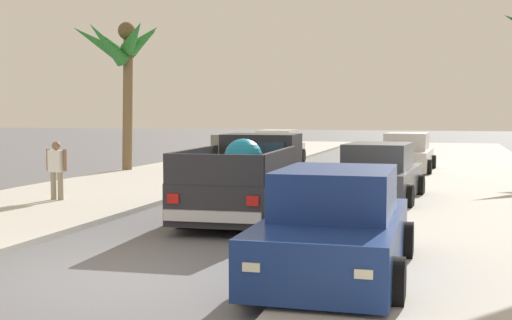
{
  "coord_description": "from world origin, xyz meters",
  "views": [
    {
      "loc": [
        4.42,
        -8.43,
        2.31
      ],
      "look_at": [
        0.08,
        6.7,
        1.2
      ],
      "focal_mm": 47.34,
      "sensor_mm": 36.0,
      "label": 1
    }
  ],
  "objects_px": {
    "pickup_truck": "(249,181)",
    "car_right_near": "(379,175)",
    "car_left_mid": "(407,155)",
    "car_left_far": "(335,228)",
    "pedestrian": "(57,168)",
    "car_left_near": "(277,148)",
    "palm_tree_right_mid": "(123,50)",
    "car_right_mid": "(241,157)"
  },
  "relations": [
    {
      "from": "pickup_truck",
      "to": "car_left_far",
      "type": "bearing_deg",
      "value": -61.18
    },
    {
      "from": "pickup_truck",
      "to": "car_left_mid",
      "type": "relative_size",
      "value": 1.23
    },
    {
      "from": "pickup_truck",
      "to": "pedestrian",
      "type": "height_order",
      "value": "pickup_truck"
    },
    {
      "from": "car_left_mid",
      "to": "car_left_near",
      "type": "bearing_deg",
      "value": 153.03
    },
    {
      "from": "car_right_near",
      "to": "palm_tree_right_mid",
      "type": "relative_size",
      "value": 0.75
    },
    {
      "from": "car_left_mid",
      "to": "car_left_far",
      "type": "height_order",
      "value": "same"
    },
    {
      "from": "car_left_mid",
      "to": "palm_tree_right_mid",
      "type": "relative_size",
      "value": 0.75
    },
    {
      "from": "pickup_truck",
      "to": "car_right_mid",
      "type": "height_order",
      "value": "pickup_truck"
    },
    {
      "from": "car_right_near",
      "to": "car_left_mid",
      "type": "distance_m",
      "value": 8.85
    },
    {
      "from": "car_right_mid",
      "to": "car_left_mid",
      "type": "bearing_deg",
      "value": 29.55
    },
    {
      "from": "pickup_truck",
      "to": "car_left_far",
      "type": "relative_size",
      "value": 1.24
    },
    {
      "from": "car_right_near",
      "to": "pedestrian",
      "type": "distance_m",
      "value": 8.14
    },
    {
      "from": "pickup_truck",
      "to": "car_right_mid",
      "type": "relative_size",
      "value": 1.23
    },
    {
      "from": "car_left_near",
      "to": "pickup_truck",
      "type": "bearing_deg",
      "value": -78.09
    },
    {
      "from": "car_left_near",
      "to": "pedestrian",
      "type": "relative_size",
      "value": 2.69
    },
    {
      "from": "car_right_near",
      "to": "car_left_mid",
      "type": "xyz_separation_m",
      "value": [
        0.17,
        8.84,
        0.0
      ]
    },
    {
      "from": "palm_tree_right_mid",
      "to": "pedestrian",
      "type": "xyz_separation_m",
      "value": [
        2.58,
        -8.73,
        -3.78
      ]
    },
    {
      "from": "pickup_truck",
      "to": "car_right_near",
      "type": "xyz_separation_m",
      "value": [
        2.52,
        3.14,
        -0.08
      ]
    },
    {
      "from": "car_right_mid",
      "to": "palm_tree_right_mid",
      "type": "height_order",
      "value": "palm_tree_right_mid"
    },
    {
      "from": "car_right_near",
      "to": "car_right_mid",
      "type": "xyz_separation_m",
      "value": [
        -5.44,
        5.67,
        0.0
      ]
    },
    {
      "from": "pickup_truck",
      "to": "car_left_mid",
      "type": "xyz_separation_m",
      "value": [
        2.69,
        11.98,
        -0.08
      ]
    },
    {
      "from": "car_left_far",
      "to": "pedestrian",
      "type": "xyz_separation_m",
      "value": [
        -7.97,
        5.64,
        0.2
      ]
    },
    {
      "from": "pickup_truck",
      "to": "car_left_near",
      "type": "distance_m",
      "value": 15.28
    },
    {
      "from": "pickup_truck",
      "to": "palm_tree_right_mid",
      "type": "height_order",
      "value": "palm_tree_right_mid"
    },
    {
      "from": "palm_tree_right_mid",
      "to": "car_right_near",
      "type": "bearing_deg",
      "value": -31.17
    },
    {
      "from": "car_right_mid",
      "to": "palm_tree_right_mid",
      "type": "distance_m",
      "value": 6.33
    },
    {
      "from": "pickup_truck",
      "to": "car_right_mid",
      "type": "bearing_deg",
      "value": 108.34
    },
    {
      "from": "car_left_far",
      "to": "pickup_truck",
      "type": "bearing_deg",
      "value": 118.82
    },
    {
      "from": "car_left_mid",
      "to": "palm_tree_right_mid",
      "type": "xyz_separation_m",
      "value": [
        -10.5,
        -2.6,
        3.98
      ]
    },
    {
      "from": "car_left_mid",
      "to": "pedestrian",
      "type": "xyz_separation_m",
      "value": [
        -7.91,
        -11.33,
        0.2
      ]
    },
    {
      "from": "pickup_truck",
      "to": "pedestrian",
      "type": "distance_m",
      "value": 5.27
    },
    {
      "from": "car_left_near",
      "to": "car_right_near",
      "type": "height_order",
      "value": "same"
    },
    {
      "from": "car_left_near",
      "to": "pedestrian",
      "type": "bearing_deg",
      "value": -98.24
    },
    {
      "from": "car_left_near",
      "to": "pedestrian",
      "type": "distance_m",
      "value": 14.45
    },
    {
      "from": "palm_tree_right_mid",
      "to": "car_right_mid",
      "type": "bearing_deg",
      "value": -6.81
    },
    {
      "from": "car_right_near",
      "to": "car_left_mid",
      "type": "relative_size",
      "value": 1.01
    },
    {
      "from": "pickup_truck",
      "to": "car_left_near",
      "type": "bearing_deg",
      "value": 101.91
    },
    {
      "from": "car_left_mid",
      "to": "pickup_truck",
      "type": "bearing_deg",
      "value": -102.64
    },
    {
      "from": "car_right_near",
      "to": "car_left_mid",
      "type": "height_order",
      "value": "same"
    },
    {
      "from": "car_left_mid",
      "to": "palm_tree_right_mid",
      "type": "distance_m",
      "value": 11.52
    },
    {
      "from": "car_right_mid",
      "to": "pedestrian",
      "type": "bearing_deg",
      "value": -105.81
    },
    {
      "from": "car_left_near",
      "to": "car_right_mid",
      "type": "height_order",
      "value": "same"
    }
  ]
}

